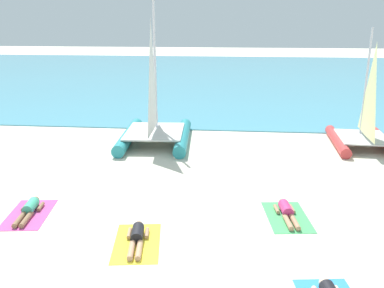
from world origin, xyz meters
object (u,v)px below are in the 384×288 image
sailboat_teal (155,123)px  towel_center_right (287,217)px  sunbather_leftmost (29,209)px  sailboat_red (363,131)px  sunbather_center_right (287,212)px  sunbather_center_left (137,237)px  towel_leftmost (29,214)px  towel_center_left (137,243)px

sailboat_teal → towel_center_right: (4.89, -6.63, -0.88)m
sunbather_leftmost → sailboat_red: bearing=26.3°
sailboat_teal → sunbather_center_right: (4.88, -6.56, -0.76)m
sunbather_center_right → sunbather_center_left: bearing=-161.9°
towel_leftmost → sailboat_red: bearing=34.0°
towel_center_left → sailboat_red: bearing=48.3°
sailboat_red → sunbather_leftmost: sailboat_red is taller
sailboat_red → sailboat_teal: sailboat_teal is taller
sunbather_center_right → towel_leftmost: bearing=178.2°
towel_center_left → sunbather_leftmost: bearing=159.0°
sailboat_teal → towel_leftmost: (-2.25, -7.18, -0.88)m
sailboat_teal → towel_leftmost: 7.58m
towel_leftmost → sunbather_center_left: 3.53m
sailboat_teal → sunbather_leftmost: 7.50m
sailboat_teal → sunbather_center_left: sailboat_teal is taller
sailboat_teal → towel_center_right: size_ratio=3.14×
sunbather_center_left → sunbather_leftmost: bearing=152.1°
sailboat_red → sunbather_center_left: 11.56m
towel_center_right → sunbather_leftmost: bearing=-176.2°
towel_center_right → sunbather_center_right: bearing=96.7°
sailboat_red → towel_leftmost: sailboat_red is taller
sunbather_leftmost → sailboat_teal: bearing=65.0°
sunbather_center_left → sunbather_center_right: bearing=17.0°
sailboat_teal → towel_center_left: bearing=-86.0°
sailboat_teal → sunbather_leftmost: (-2.26, -7.11, -0.76)m
towel_leftmost → towel_center_right: bearing=4.4°
sunbather_leftmost → towel_center_right: (7.15, 0.48, -0.13)m
sailboat_red → towel_center_left: size_ratio=2.57×
sailboat_red → towel_center_left: sailboat_red is taller
towel_leftmost → sunbather_leftmost: size_ratio=1.21×
sunbather_center_right → towel_center_right: bearing=-90.0°
towel_center_right → sunbather_center_right: (-0.01, 0.07, 0.13)m
sunbather_center_left → sunbather_center_right: size_ratio=1.00×
sailboat_red → towel_center_right: sailboat_red is taller
sailboat_red → sunbather_center_left: size_ratio=3.12×
sunbather_leftmost → sunbather_center_left: size_ratio=1.00×
sunbather_leftmost → sunbather_center_left: 3.55m
sunbather_leftmost → towel_center_left: 3.59m
sunbather_leftmost → towel_leftmost: bearing=-90.0°
sailboat_teal → sunbather_center_right: size_ratio=3.80×
sailboat_teal → sunbather_leftmost: bearing=-111.0°
sailboat_red → sunbather_center_right: size_ratio=3.12×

